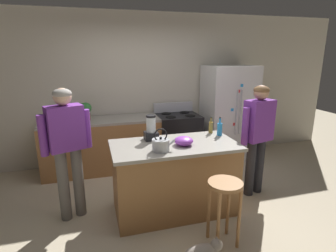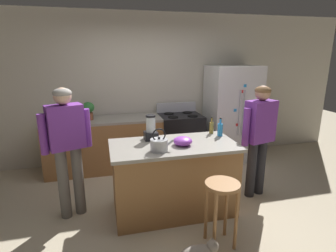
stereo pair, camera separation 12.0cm
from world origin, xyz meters
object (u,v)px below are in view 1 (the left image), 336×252
(stove_range, at_px, (178,138))
(person_by_sink_right, at_px, (258,130))
(tea_kettle, at_px, (161,144))
(bar_stool, at_px, (225,197))
(bottle_vinegar, at_px, (211,127))
(refrigerator, at_px, (228,113))
(person_by_island_left, at_px, (67,142))
(kitchen_island, at_px, (174,178))
(potted_plant, at_px, (86,110))
(bottle_soda, at_px, (220,129))
(blender_appliance, at_px, (151,129))
(mixing_bowl, at_px, (184,141))

(stove_range, relative_size, person_by_sink_right, 0.69)
(stove_range, xyz_separation_m, tea_kettle, (-0.76, -1.72, 0.52))
(tea_kettle, bearing_deg, bar_stool, -46.06)
(bottle_vinegar, xyz_separation_m, tea_kettle, (-0.85, -0.51, -0.01))
(bar_stool, relative_size, bottle_vinegar, 3.04)
(refrigerator, height_order, person_by_island_left, refrigerator)
(kitchen_island, height_order, bottle_vinegar, bottle_vinegar)
(kitchen_island, height_order, tea_kettle, tea_kettle)
(person_by_sink_right, distance_m, potted_plant, 2.72)
(kitchen_island, relative_size, tea_kettle, 5.66)
(person_by_island_left, xyz_separation_m, bottle_soda, (1.95, -0.03, 0.02))
(refrigerator, relative_size, bottle_soda, 6.93)
(kitchen_island, xyz_separation_m, tea_kettle, (-0.23, -0.19, 0.53))
(blender_appliance, xyz_separation_m, mixing_bowl, (0.33, -0.32, -0.08))
(stove_range, height_order, bar_stool, stove_range)
(refrigerator, distance_m, potted_plant, 2.60)
(potted_plant, xyz_separation_m, mixing_bowl, (1.14, -1.62, -0.12))
(refrigerator, relative_size, person_by_island_left, 1.10)
(blender_appliance, bearing_deg, refrigerator, 35.19)
(refrigerator, distance_m, person_by_sink_right, 1.42)
(kitchen_island, distance_m, potted_plant, 1.98)
(potted_plant, bearing_deg, tea_kettle, -64.63)
(bottle_vinegar, distance_m, mixing_bowl, 0.66)
(person_by_island_left, height_order, tea_kettle, person_by_island_left)
(refrigerator, bearing_deg, kitchen_island, -135.67)
(bar_stool, relative_size, potted_plant, 2.39)
(refrigerator, relative_size, bottle_vinegar, 7.52)
(kitchen_island, xyz_separation_m, blender_appliance, (-0.24, 0.25, 0.59))
(blender_appliance, bearing_deg, person_by_island_left, -177.76)
(person_by_sink_right, bearing_deg, bottle_soda, 173.30)
(refrigerator, height_order, stove_range, refrigerator)
(kitchen_island, distance_m, person_by_sink_right, 1.34)
(bar_stool, xyz_separation_m, bottle_soda, (0.38, 0.92, 0.45))
(blender_appliance, relative_size, mixing_bowl, 1.39)
(refrigerator, relative_size, potted_plant, 5.91)
(tea_kettle, bearing_deg, bottle_soda, 21.87)
(stove_range, distance_m, tea_kettle, 1.95)
(person_by_island_left, height_order, bottle_vinegar, person_by_island_left)
(blender_appliance, bearing_deg, kitchen_island, -45.83)
(bottle_soda, bearing_deg, kitchen_island, -165.90)
(bar_stool, relative_size, bottle_soda, 2.80)
(person_by_island_left, relative_size, bar_stool, 2.26)
(bottle_soda, bearing_deg, blender_appliance, 175.43)
(tea_kettle, bearing_deg, blender_appliance, 91.87)
(person_by_sink_right, relative_size, tea_kettle, 5.74)
(bottle_soda, bearing_deg, stove_range, 96.48)
(stove_range, xyz_separation_m, potted_plant, (-1.59, 0.03, 0.62))
(stove_range, height_order, blender_appliance, blender_appliance)
(potted_plant, bearing_deg, bar_stool, -59.35)
(stove_range, relative_size, person_by_island_left, 0.67)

